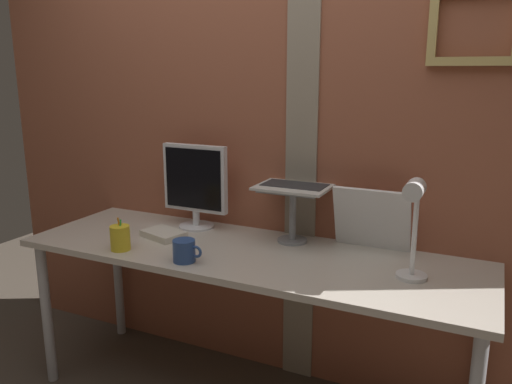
{
  "coord_description": "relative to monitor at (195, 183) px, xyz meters",
  "views": [
    {
      "loc": [
        1.04,
        -1.83,
        1.56
      ],
      "look_at": [
        0.07,
        0.2,
        1.02
      ],
      "focal_mm": 35.87,
      "sensor_mm": 36.0,
      "label": 1
    }
  ],
  "objects": [
    {
      "name": "desk",
      "position": [
        0.39,
        -0.21,
        -0.31
      ],
      "size": [
        2.09,
        0.66,
        0.77
      ],
      "color": "beige",
      "rests_on": "ground_plane"
    },
    {
      "name": "monitor",
      "position": [
        0.0,
        0.0,
        0.0
      ],
      "size": [
        0.35,
        0.18,
        0.43
      ],
      "color": "white",
      "rests_on": "desk"
    },
    {
      "name": "laptop_stand",
      "position": [
        0.53,
        0.0,
        -0.06
      ],
      "size": [
        0.28,
        0.22,
        0.26
      ],
      "color": "gray",
      "rests_on": "desk"
    },
    {
      "name": "desk_lamp",
      "position": [
        1.11,
        -0.26,
        0.02
      ],
      "size": [
        0.12,
        0.2,
        0.41
      ],
      "color": "white",
      "rests_on": "desk"
    },
    {
      "name": "coffee_mug",
      "position": [
        0.21,
        -0.44,
        -0.19
      ],
      "size": [
        0.13,
        0.1,
        0.09
      ],
      "color": "#2D4C8C",
      "rests_on": "desk"
    },
    {
      "name": "whiteboard_panel",
      "position": [
        0.89,
        0.05,
        -0.09
      ],
      "size": [
        0.34,
        0.11,
        0.29
      ],
      "primitive_type": "cube",
      "rotation": [
        0.31,
        0.0,
        0.0
      ],
      "color": "white",
      "rests_on": "desk"
    },
    {
      "name": "paper_clutter_stack",
      "position": [
        -0.06,
        -0.21,
        -0.22
      ],
      "size": [
        0.23,
        0.19,
        0.03
      ],
      "primitive_type": "cube",
      "rotation": [
        0.0,
        0.0,
        -0.28
      ],
      "color": "silver",
      "rests_on": "desk"
    },
    {
      "name": "brick_wall_back",
      "position": [
        0.32,
        0.18,
        0.32
      ],
      "size": [
        3.32,
        0.15,
        2.64
      ],
      "color": "#9E563D",
      "rests_on": "ground_plane"
    },
    {
      "name": "laptop",
      "position": [
        0.53,
        0.08,
        0.09
      ],
      "size": [
        0.33,
        0.33,
        0.24
      ],
      "color": "silver",
      "rests_on": "laptop_stand"
    },
    {
      "name": "pen_cup",
      "position": [
        -0.13,
        -0.43,
        -0.18
      ],
      "size": [
        0.09,
        0.09,
        0.15
      ],
      "color": "yellow",
      "rests_on": "desk"
    }
  ]
}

